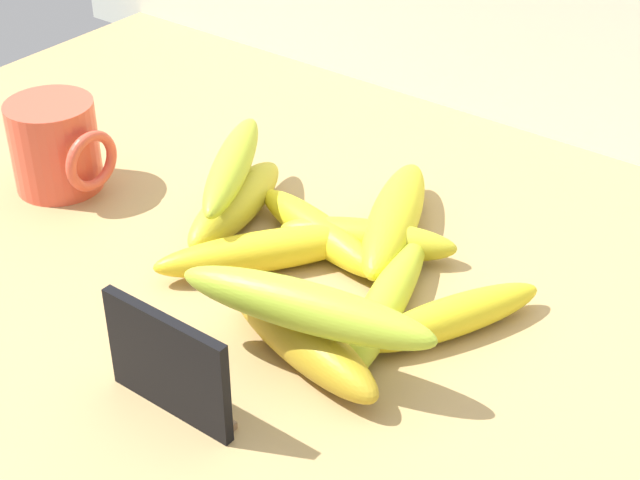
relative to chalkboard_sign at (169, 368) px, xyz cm
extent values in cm
cube|color=tan|center=(-4.29, 16.18, -5.36)|extent=(110.00, 76.00, 3.00)
cube|color=black|center=(0.00, -0.07, 0.34)|extent=(11.00, 0.80, 8.40)
cube|color=#8B6849|center=(0.00, 0.73, -3.56)|extent=(9.90, 1.20, 0.60)
cylinder|color=#E3503A|center=(-31.05, 15.85, 0.55)|extent=(8.42, 8.42, 8.82)
torus|color=#E3503A|center=(-25.84, 15.85, 0.55)|extent=(1.00, 5.94, 5.94)
ellipsoid|color=gold|center=(-0.14, 24.28, -2.11)|extent=(15.64, 9.76, 3.50)
ellipsoid|color=gold|center=(3.84, 9.85, -1.79)|extent=(17.85, 8.43, 4.13)
ellipsoid|color=gold|center=(-12.75, 21.34, -1.82)|extent=(7.32, 16.00, 4.07)
ellipsoid|color=yellow|center=(-4.11, 22.75, -2.20)|extent=(17.06, 7.71, 3.32)
ellipsoid|color=yellow|center=(11.33, 19.42, -2.23)|extent=(9.96, 15.94, 3.26)
ellipsoid|color=yellow|center=(0.24, 27.91, -1.67)|extent=(11.14, 18.97, 4.38)
ellipsoid|color=gold|center=(6.30, 17.34, -2.24)|extent=(8.80, 20.79, 3.24)
ellipsoid|color=yellow|center=(-5.88, 17.59, -2.09)|extent=(14.55, 17.68, 3.54)
ellipsoid|color=#A7C331|center=(4.97, 9.02, 2.13)|extent=(20.25, 8.17, 3.72)
ellipsoid|color=#B3C430|center=(-13.36, 21.82, 1.84)|extent=(11.44, 17.09, 3.25)
camera|label=1|loc=(39.85, -35.10, 45.03)|focal=55.45mm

